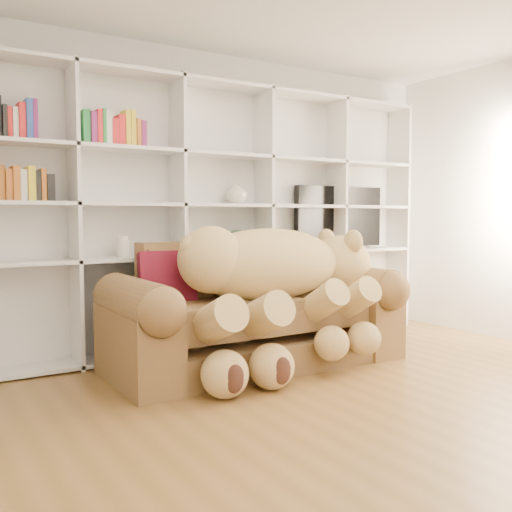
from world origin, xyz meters
TOP-DOWN VIEW (x-y plane):
  - floor at (0.00, 0.00)m, footprint 5.00×5.00m
  - wall_back at (0.00, 2.50)m, footprint 5.00×0.02m
  - bookshelf at (-0.24, 2.36)m, footprint 4.43×0.35m
  - sofa at (-0.07, 1.64)m, footprint 2.36×1.02m
  - teddy_bear at (0.01, 1.45)m, footprint 1.95×1.02m
  - throw_pillow at (-0.76, 1.81)m, footprint 0.46×0.30m
  - gift_box at (0.71, 1.34)m, footprint 0.34×0.32m
  - tv at (1.40, 2.35)m, footprint 1.09×0.18m
  - picture_frame at (-0.04, 2.30)m, footprint 0.14×0.07m
  - green_vase at (0.15, 2.30)m, footprint 0.21×0.21m
  - figurine_tall at (-0.94, 2.30)m, footprint 0.10×0.10m
  - figurine_short at (-0.92, 2.30)m, footprint 0.08×0.08m
  - snow_globe at (-0.54, 2.30)m, footprint 0.12×0.12m
  - shelf_vase at (0.14, 2.30)m, footprint 0.26×0.26m

SIDE VIEW (x-z plane):
  - floor at x=0.00m, z-range 0.00..0.00m
  - gift_box at x=0.71m, z-range 0.00..0.24m
  - sofa at x=-0.07m, z-range -0.12..0.87m
  - teddy_bear at x=0.01m, z-range 0.15..1.28m
  - throw_pillow at x=-0.76m, z-range 0.49..0.94m
  - snow_globe at x=-0.54m, z-range 0.87..0.99m
  - figurine_short at x=-0.92m, z-range 0.86..1.00m
  - figurine_tall at x=-0.94m, z-range 0.86..1.04m
  - picture_frame at x=-0.04m, z-range 0.87..1.05m
  - green_vase at x=0.15m, z-range 0.86..1.08m
  - tv at x=1.40m, z-range 0.86..1.51m
  - bookshelf at x=-0.24m, z-range 0.11..2.51m
  - wall_back at x=0.00m, z-range 0.00..2.70m
  - shelf_vase at x=0.14m, z-range 1.31..1.52m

